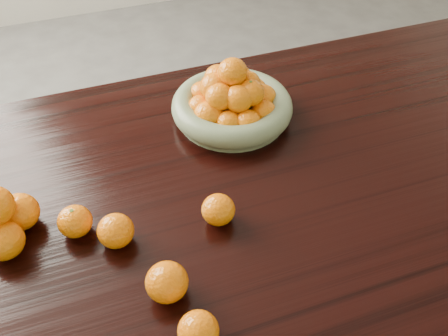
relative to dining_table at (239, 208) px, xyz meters
name	(u,v)px	position (x,y,z in m)	size (l,w,h in m)	color
dining_table	(239,208)	(0.00, 0.00, 0.00)	(2.00, 1.00, 0.75)	black
fruit_bowl	(232,101)	(0.07, 0.24, 0.14)	(0.32, 0.32, 0.17)	gray
loose_orange_0	(75,221)	(-0.37, -0.02, 0.12)	(0.07, 0.07, 0.07)	orange
loose_orange_1	(198,331)	(-0.20, -0.34, 0.12)	(0.07, 0.07, 0.07)	orange
loose_orange_2	(218,210)	(-0.08, -0.09, 0.12)	(0.07, 0.07, 0.07)	orange
loose_orange_3	(116,231)	(-0.30, -0.07, 0.12)	(0.07, 0.07, 0.07)	orange
loose_orange_4	(167,282)	(-0.23, -0.23, 0.13)	(0.08, 0.08, 0.07)	orange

